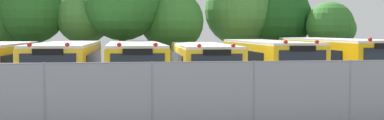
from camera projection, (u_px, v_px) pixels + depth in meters
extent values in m
plane|color=#424244|center=(169.00, 92.00, 23.91)|extent=(160.00, 160.00, 0.00)
cube|color=black|center=(22.00, 60.00, 23.06)|extent=(0.11, 7.30, 0.72)
cylinder|color=black|center=(30.00, 79.00, 25.66)|extent=(0.29, 1.00, 1.00)
cube|color=yellow|center=(67.00, 66.00, 23.31)|extent=(2.62, 10.69, 2.01)
cube|color=white|center=(67.00, 44.00, 23.24)|extent=(2.57, 10.48, 0.12)
cube|color=black|center=(48.00, 98.00, 18.00)|extent=(2.57, 0.18, 0.36)
cube|color=black|center=(48.00, 66.00, 17.98)|extent=(2.07, 0.08, 0.96)
cube|color=black|center=(95.00, 59.00, 23.74)|extent=(0.12, 8.32, 0.72)
cube|color=black|center=(41.00, 59.00, 23.43)|extent=(0.12, 8.32, 0.72)
cube|color=black|center=(68.00, 74.00, 23.33)|extent=(2.65, 10.80, 0.10)
sphere|color=red|center=(67.00, 45.00, 18.18)|extent=(0.18, 0.18, 0.18)
sphere|color=red|center=(29.00, 45.00, 18.02)|extent=(0.18, 0.18, 0.18)
cube|color=black|center=(48.00, 52.00, 17.94)|extent=(1.14, 0.09, 0.24)
cylinder|color=black|center=(83.00, 93.00, 19.59)|extent=(0.29, 1.00, 1.00)
cylinder|color=black|center=(26.00, 94.00, 19.32)|extent=(0.29, 1.00, 1.00)
cylinder|color=black|center=(97.00, 76.00, 26.99)|extent=(0.29, 1.00, 1.00)
cylinder|color=black|center=(56.00, 77.00, 26.72)|extent=(0.29, 1.00, 1.00)
cube|color=yellow|center=(134.00, 66.00, 23.38)|extent=(2.63, 10.74, 2.01)
cube|color=white|center=(134.00, 44.00, 23.32)|extent=(2.58, 10.53, 0.12)
cube|color=black|center=(138.00, 98.00, 18.07)|extent=(2.54, 0.19, 0.36)
cube|color=black|center=(138.00, 66.00, 18.05)|extent=(2.04, 0.09, 0.96)
cube|color=black|center=(160.00, 59.00, 23.84)|extent=(0.15, 8.36, 0.72)
cube|color=black|center=(108.00, 59.00, 23.48)|extent=(0.15, 8.36, 0.72)
cube|color=black|center=(134.00, 74.00, 23.41)|extent=(2.66, 10.85, 0.10)
sphere|color=red|center=(156.00, 45.00, 18.27)|extent=(0.18, 0.18, 0.18)
sphere|color=red|center=(119.00, 45.00, 18.07)|extent=(0.18, 0.18, 0.18)
cube|color=black|center=(138.00, 52.00, 18.01)|extent=(1.12, 0.10, 0.24)
cylinder|color=black|center=(164.00, 93.00, 19.68)|extent=(0.29, 1.00, 1.00)
cylinder|color=black|center=(109.00, 94.00, 19.36)|extent=(0.29, 1.00, 1.00)
cylinder|color=black|center=(152.00, 76.00, 27.10)|extent=(0.29, 1.00, 1.00)
cylinder|color=black|center=(113.00, 77.00, 26.79)|extent=(0.29, 1.00, 1.00)
cube|color=yellow|center=(202.00, 66.00, 23.90)|extent=(2.77, 9.47, 1.93)
cube|color=white|center=(202.00, 45.00, 23.84)|extent=(2.72, 9.28, 0.12)
cube|color=black|center=(217.00, 94.00, 19.20)|extent=(2.56, 0.23, 0.36)
cube|color=black|center=(217.00, 65.00, 19.19)|extent=(2.06, 0.12, 0.93)
cube|color=black|center=(226.00, 59.00, 24.31)|extent=(0.24, 7.33, 0.70)
cube|color=black|center=(176.00, 59.00, 24.04)|extent=(0.24, 7.33, 0.70)
cube|color=black|center=(202.00, 74.00, 23.92)|extent=(2.80, 9.57, 0.10)
sphere|color=red|center=(233.00, 46.00, 19.38)|extent=(0.18, 0.18, 0.18)
sphere|color=red|center=(199.00, 46.00, 19.24)|extent=(0.18, 0.18, 0.18)
cube|color=black|center=(217.00, 52.00, 19.15)|extent=(1.13, 0.11, 0.24)
cylinder|color=black|center=(237.00, 90.00, 20.78)|extent=(0.31, 1.01, 1.00)
cylinder|color=black|center=(186.00, 90.00, 20.55)|extent=(0.31, 1.01, 1.00)
cylinder|color=black|center=(215.00, 77.00, 26.94)|extent=(0.31, 1.01, 1.00)
cylinder|color=black|center=(176.00, 77.00, 26.71)|extent=(0.31, 1.01, 1.00)
cube|color=yellow|center=(266.00, 63.00, 24.66)|extent=(2.43, 10.38, 2.08)
cube|color=white|center=(266.00, 42.00, 24.59)|extent=(2.38, 10.17, 0.12)
cube|color=black|center=(303.00, 93.00, 19.50)|extent=(2.46, 0.16, 0.36)
cube|color=black|center=(303.00, 63.00, 19.48)|extent=(1.98, 0.06, 1.00)
cube|color=black|center=(287.00, 56.00, 25.10)|extent=(0.05, 8.09, 0.75)
cube|color=black|center=(241.00, 57.00, 24.77)|extent=(0.05, 8.09, 0.75)
cube|color=black|center=(266.00, 71.00, 24.68)|extent=(2.45, 10.48, 0.10)
sphere|color=red|center=(317.00, 42.00, 19.69)|extent=(0.18, 0.18, 0.18)
sphere|color=red|center=(286.00, 42.00, 19.51)|extent=(0.18, 0.18, 0.18)
cube|color=black|center=(303.00, 49.00, 19.44)|extent=(1.09, 0.08, 0.24)
cylinder|color=black|center=(314.00, 89.00, 21.10)|extent=(0.28, 1.00, 1.00)
cylinder|color=black|center=(267.00, 90.00, 20.82)|extent=(0.28, 1.00, 1.00)
cylinder|color=black|center=(267.00, 75.00, 28.20)|extent=(0.28, 1.00, 1.00)
cylinder|color=black|center=(231.00, 75.00, 27.92)|extent=(0.28, 1.00, 1.00)
cube|color=#EAA80C|center=(332.00, 62.00, 25.12)|extent=(2.70, 11.34, 2.18)
cube|color=white|center=(332.00, 40.00, 25.06)|extent=(2.65, 11.12, 0.12)
cube|color=black|center=(352.00, 55.00, 25.53)|extent=(0.24, 8.81, 0.78)
cube|color=black|center=(307.00, 55.00, 25.27)|extent=(0.24, 8.81, 0.78)
cube|color=black|center=(332.00, 70.00, 25.15)|extent=(2.73, 11.46, 0.10)
sphere|color=red|center=(370.00, 40.00, 19.52)|extent=(0.18, 0.18, 0.18)
cylinder|color=black|center=(346.00, 90.00, 20.85)|extent=(0.30, 1.01, 1.00)
cylinder|color=black|center=(323.00, 73.00, 29.11)|extent=(0.30, 1.01, 1.00)
cylinder|color=black|center=(289.00, 74.00, 28.88)|extent=(0.30, 1.01, 1.00)
cylinder|color=#4C3823|center=(33.00, 56.00, 31.75)|extent=(0.29, 0.29, 2.79)
sphere|color=#286623|center=(32.00, 10.00, 31.57)|extent=(4.35, 4.35, 4.35)
sphere|color=#286623|center=(44.00, 8.00, 31.97)|extent=(3.03, 3.03, 3.03)
cylinder|color=#4C3823|center=(84.00, 57.00, 32.14)|extent=(0.28, 0.28, 2.66)
sphere|color=#478438|center=(84.00, 16.00, 31.98)|extent=(3.76, 3.76, 3.76)
sphere|color=#478438|center=(80.00, 13.00, 32.30)|extent=(2.34, 2.34, 2.34)
cylinder|color=#4C3823|center=(123.00, 55.00, 31.29)|extent=(0.46, 0.46, 3.04)
sphere|color=#286623|center=(122.00, 3.00, 31.09)|extent=(4.94, 4.94, 4.94)
cylinder|color=#4C3823|center=(173.00, 61.00, 32.42)|extent=(0.32, 0.32, 2.13)
sphere|color=#387A2D|center=(172.00, 21.00, 32.26)|extent=(4.21, 4.21, 4.21)
sphere|color=#387A2D|center=(162.00, 21.00, 32.09)|extent=(3.16, 3.16, 3.16)
cylinder|color=#4C3823|center=(239.00, 55.00, 34.51)|extent=(0.33, 0.33, 2.65)
sphere|color=#478438|center=(239.00, 11.00, 34.32)|extent=(4.98, 4.98, 4.98)
sphere|color=#478438|center=(238.00, 7.00, 34.06)|extent=(3.64, 3.64, 3.64)
cylinder|color=#4C3823|center=(277.00, 58.00, 34.91)|extent=(0.41, 0.41, 2.15)
sphere|color=#1E561E|center=(277.00, 18.00, 34.74)|extent=(4.94, 4.94, 4.94)
sphere|color=#1E561E|center=(288.00, 20.00, 34.50)|extent=(2.96, 2.96, 2.96)
cylinder|color=#4C3823|center=(329.00, 60.00, 32.73)|extent=(0.41, 0.41, 2.23)
sphere|color=#387A2D|center=(330.00, 25.00, 32.59)|extent=(3.22, 3.22, 3.22)
sphere|color=#387A2D|center=(340.00, 29.00, 32.30)|extent=(2.11, 2.11, 2.11)
cylinder|color=#9EA0A3|center=(45.00, 96.00, 14.69)|extent=(0.07, 0.07, 2.08)
cylinder|color=#9EA0A3|center=(152.00, 94.00, 15.12)|extent=(0.07, 0.07, 2.08)
cylinder|color=#9EA0A3|center=(254.00, 93.00, 15.55)|extent=(0.07, 0.07, 2.08)
cylinder|color=#9EA0A3|center=(350.00, 91.00, 15.97)|extent=(0.07, 0.07, 2.08)
cube|color=#ADB2B7|center=(204.00, 94.00, 15.33)|extent=(22.96, 0.02, 2.04)
cylinder|color=#9EA0A3|center=(204.00, 62.00, 15.27)|extent=(22.96, 0.04, 0.04)
cone|color=#EA5914|center=(304.00, 106.00, 17.27)|extent=(0.53, 0.53, 0.69)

